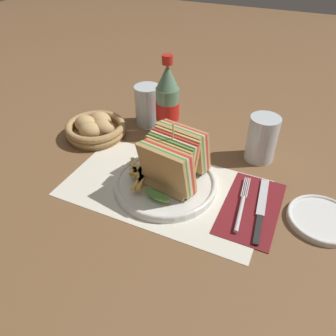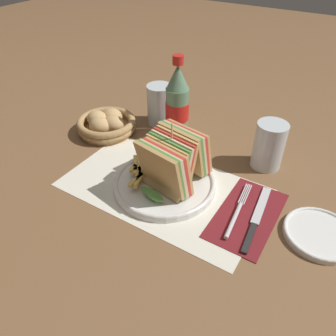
# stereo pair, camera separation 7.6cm
# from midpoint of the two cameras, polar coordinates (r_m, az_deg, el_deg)

# --- Properties ---
(ground_plane) EXTENTS (4.00, 4.00, 0.00)m
(ground_plane) POSITION_cam_midpoint_polar(r_m,az_deg,el_deg) (0.76, -4.21, -4.59)
(ground_plane) COLOR brown
(placemat) EXTENTS (0.46, 0.26, 0.00)m
(placemat) POSITION_cam_midpoint_polar(r_m,az_deg,el_deg) (0.77, -3.53, -3.58)
(placemat) COLOR silver
(placemat) RESTS_ON ground_plane
(plate_main) EXTENTS (0.24, 0.24, 0.02)m
(plate_main) POSITION_cam_midpoint_polar(r_m,az_deg,el_deg) (0.77, -3.47, -2.69)
(plate_main) COLOR white
(plate_main) RESTS_ON ground_plane
(club_sandwich) EXTENTS (0.13, 0.19, 0.16)m
(club_sandwich) POSITION_cam_midpoint_polar(r_m,az_deg,el_deg) (0.73, -2.02, 1.25)
(club_sandwich) COLOR tan
(club_sandwich) RESTS_ON plate_main
(fries_pile) EXTENTS (0.09, 0.12, 0.02)m
(fries_pile) POSITION_cam_midpoint_polar(r_m,az_deg,el_deg) (0.77, -7.31, -0.91)
(fries_pile) COLOR #E0B756
(fries_pile) RESTS_ON plate_main
(ketchup_blob) EXTENTS (0.05, 0.04, 0.02)m
(ketchup_blob) POSITION_cam_midpoint_polar(r_m,az_deg,el_deg) (0.80, -5.93, 0.59)
(ketchup_blob) COLOR maroon
(ketchup_blob) RESTS_ON plate_main
(napkin) EXTENTS (0.12, 0.22, 0.00)m
(napkin) POSITION_cam_midpoint_polar(r_m,az_deg,el_deg) (0.73, 11.41, -6.87)
(napkin) COLOR maroon
(napkin) RESTS_ON ground_plane
(fork) EXTENTS (0.03, 0.18, 0.01)m
(fork) POSITION_cam_midpoint_polar(r_m,az_deg,el_deg) (0.72, 9.66, -6.97)
(fork) COLOR silver
(fork) RESTS_ON napkin
(knife) EXTENTS (0.04, 0.20, 0.00)m
(knife) POSITION_cam_midpoint_polar(r_m,az_deg,el_deg) (0.73, 12.99, -7.22)
(knife) COLOR black
(knife) RESTS_ON napkin
(coke_bottle_near) EXTENTS (0.07, 0.07, 0.23)m
(coke_bottle_near) POSITION_cam_midpoint_polar(r_m,az_deg,el_deg) (0.91, -2.53, 11.10)
(coke_bottle_near) COLOR slate
(coke_bottle_near) RESTS_ON ground_plane
(glass_near) EXTENTS (0.08, 0.08, 0.12)m
(glass_near) POSITION_cam_midpoint_polar(r_m,az_deg,el_deg) (0.86, 13.52, 4.44)
(glass_near) COLOR silver
(glass_near) RESTS_ON ground_plane
(glass_far) EXTENTS (0.08, 0.08, 0.12)m
(glass_far) POSITION_cam_midpoint_polar(r_m,az_deg,el_deg) (1.00, -5.77, 10.32)
(glass_far) COLOR silver
(glass_far) RESTS_ON ground_plane
(bread_basket) EXTENTS (0.17, 0.17, 0.06)m
(bread_basket) POSITION_cam_midpoint_polar(r_m,az_deg,el_deg) (0.97, -14.74, 6.65)
(bread_basket) COLOR #AD8451
(bread_basket) RESTS_ON ground_plane
(side_saucer) EXTENTS (0.14, 0.14, 0.01)m
(side_saucer) POSITION_cam_midpoint_polar(r_m,az_deg,el_deg) (0.74, 22.61, -8.34)
(side_saucer) COLOR white
(side_saucer) RESTS_ON ground_plane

